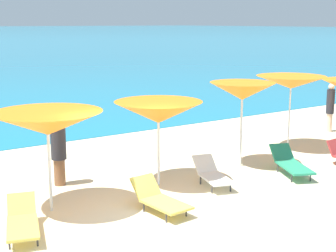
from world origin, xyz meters
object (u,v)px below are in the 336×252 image
beachgoer_0 (59,149)px  lounge_chair_5 (22,221)px  umbrella_4 (158,112)px  lounge_chair_3 (160,199)px  umbrella_5 (242,91)px  umbrella_6 (291,82)px  umbrella_3 (47,123)px  lounge_chair_4 (212,174)px  lounge_chair_6 (291,163)px  beachgoer_1 (330,106)px

beachgoer_0 → lounge_chair_5: bearing=160.9°
umbrella_4 → lounge_chair_3: size_ratio=1.47×
umbrella_5 → lounge_chair_5: 6.79m
lounge_chair_5 → umbrella_6: bearing=28.2°
umbrella_3 → lounge_chair_5: (-0.90, -0.86, -1.60)m
umbrella_5 → beachgoer_0: 5.03m
umbrella_6 → lounge_chair_5: bearing=-169.3°
umbrella_6 → lounge_chair_3: bearing=-160.8°
lounge_chair_4 → lounge_chair_6: 2.32m
umbrella_3 → lounge_chair_6: size_ratio=1.35×
umbrella_5 → beachgoer_1: (5.67, 1.51, -1.13)m
lounge_chair_6 → beachgoer_1: bearing=53.5°
umbrella_3 → umbrella_5: size_ratio=1.07×
umbrella_4 → lounge_chair_4: 1.98m
lounge_chair_3 → lounge_chair_4: bearing=15.2°
umbrella_6 → lounge_chair_4: umbrella_6 is taller
umbrella_3 → beachgoer_0: (0.82, 1.52, -0.98)m
umbrella_6 → beachgoer_1: (3.14, 0.93, -1.15)m
lounge_chair_4 → beachgoer_1: size_ratio=0.90×
umbrella_3 → lounge_chair_5: size_ratio=1.50×
umbrella_5 → beachgoer_0: (-4.73, 1.27, -1.18)m
umbrella_3 → umbrella_6: size_ratio=1.08×
umbrella_3 → umbrella_5: bearing=2.6°
lounge_chair_6 → beachgoer_1: 5.84m
beachgoer_1 → lounge_chair_4: bearing=1.5°
umbrella_6 → umbrella_5: bearing=-167.0°
lounge_chair_3 → beachgoer_1: bearing=13.6°
umbrella_3 → beachgoer_0: bearing=61.6°
lounge_chair_3 → beachgoer_1: beachgoer_1 is taller
umbrella_4 → lounge_chair_6: 3.82m
umbrella_3 → lounge_chair_4: 4.20m
lounge_chair_3 → lounge_chair_4: 2.13m
lounge_chair_3 → beachgoer_1: size_ratio=0.85×
lounge_chair_4 → beachgoer_0: bearing=161.2°
lounge_chair_5 → umbrella_4: bearing=33.1°
umbrella_4 → umbrella_6: bearing=7.1°
umbrella_6 → lounge_chair_5: (-8.98, -1.69, -1.82)m
umbrella_5 → lounge_chair_3: bearing=-156.9°
umbrella_6 → beachgoer_0: umbrella_6 is taller
umbrella_3 → beachgoer_1: (11.22, 1.76, -0.93)m
lounge_chair_6 → beachgoer_0: bearing=179.1°
umbrella_6 → lounge_chair_5: umbrella_6 is taller
lounge_chair_5 → lounge_chair_6: bearing=16.1°
umbrella_3 → umbrella_6: bearing=5.9°
lounge_chair_4 → umbrella_6: bearing=35.1°
umbrella_6 → umbrella_3: bearing=-174.1°
umbrella_4 → umbrella_6: (5.26, 0.65, 0.30)m
lounge_chair_3 → beachgoer_1: (9.38, 3.09, 0.65)m
lounge_chair_5 → umbrella_5: bearing=27.3°
umbrella_4 → lounge_chair_6: bearing=-20.1°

